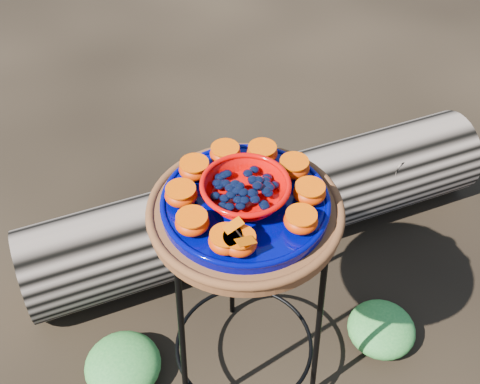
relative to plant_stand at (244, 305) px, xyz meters
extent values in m
plane|color=black|center=(0.00, 0.00, -0.35)|extent=(60.00, 60.00, 0.00)
cylinder|color=brown|center=(0.00, 0.00, 0.37)|extent=(0.44, 0.44, 0.04)
cylinder|color=#000241|center=(0.00, 0.00, 0.40)|extent=(0.38, 0.38, 0.03)
ellipsoid|color=#B01100|center=(-0.04, -0.14, 0.43)|extent=(0.07, 0.07, 0.04)
ellipsoid|color=#B01100|center=(0.10, -0.10, 0.43)|extent=(0.07, 0.07, 0.04)
ellipsoid|color=#B01100|center=(0.14, -0.02, 0.43)|extent=(0.07, 0.07, 0.04)
ellipsoid|color=#B01100|center=(0.13, 0.07, 0.43)|extent=(0.07, 0.07, 0.04)
ellipsoid|color=#B01100|center=(0.06, 0.13, 0.43)|extent=(0.07, 0.07, 0.04)
ellipsoid|color=#B01100|center=(-0.02, 0.14, 0.43)|extent=(0.07, 0.07, 0.04)
ellipsoid|color=#B01100|center=(-0.10, 0.10, 0.43)|extent=(0.07, 0.07, 0.04)
ellipsoid|color=#B01100|center=(-0.14, 0.02, 0.43)|extent=(0.07, 0.07, 0.04)
ellipsoid|color=#B01100|center=(-0.13, -0.07, 0.43)|extent=(0.07, 0.07, 0.04)
ellipsoid|color=#B01100|center=(-0.06, -0.13, 0.43)|extent=(0.07, 0.07, 0.04)
ellipsoid|color=#216827|center=(-0.37, 0.05, -0.29)|extent=(0.23, 0.23, 0.12)
ellipsoid|color=#216827|center=(0.46, 0.03, -0.30)|extent=(0.22, 0.22, 0.11)
ellipsoid|color=#216827|center=(-0.05, 0.50, -0.27)|extent=(0.31, 0.31, 0.16)
camera|label=1|loc=(-0.18, -0.92, 1.37)|focal=45.00mm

